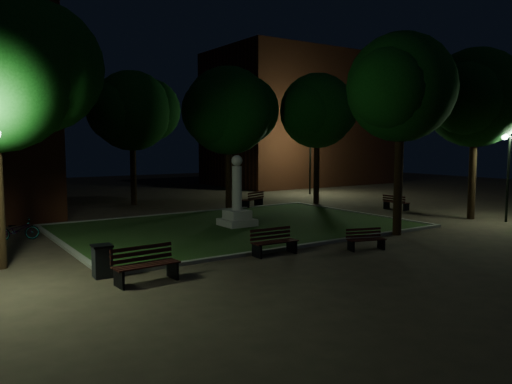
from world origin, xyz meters
TOP-DOWN VIEW (x-y plane):
  - ground at (0.00, 0.00)m, footprint 80.00×80.00m
  - lawn at (0.00, 2.00)m, footprint 15.00×10.00m
  - lawn_kerb at (0.00, 2.00)m, footprint 15.40×10.40m
  - monument at (0.00, 2.00)m, footprint 1.40×1.40m
  - building_far at (18.00, 20.00)m, footprint 16.00×10.00m
  - tree_north_er at (3.03, 7.62)m, footprint 6.17×5.04m
  - tree_ne at (8.97, 6.78)m, footprint 5.71×4.66m
  - tree_east at (11.23, -2.47)m, footprint 5.98×4.88m
  - tree_se at (4.66, -3.33)m, footprint 5.43×4.43m
  - tree_far_north at (-0.84, 12.60)m, footprint 5.96×4.87m
  - lamppost_se at (11.65, -4.00)m, footprint 1.18×0.28m
  - lamppost_ne at (12.26, 11.45)m, footprint 1.18×0.28m
  - bench_near_left at (-1.91, -3.47)m, footprint 1.66×0.64m
  - bench_near_right at (1.30, -4.66)m, footprint 1.46×0.87m
  - bench_west_near at (-6.84, -4.26)m, footprint 1.84×0.73m
  - bench_right_side at (10.69, 1.98)m, footprint 0.66×1.56m
  - bench_far_side at (4.47, 7.43)m, footprint 1.81×1.24m
  - trash_bin at (-7.67, -3.08)m, footprint 0.58×0.58m
  - bicycle at (-8.80, 4.21)m, footprint 1.65×0.71m

SIDE VIEW (x-z plane):
  - ground at x=0.00m, z-range 0.00..0.00m
  - lawn at x=0.00m, z-range 0.00..0.08m
  - lawn_kerb at x=0.00m, z-range 0.00..0.12m
  - bench_near_right at x=1.30m, z-range -0.02..0.73m
  - bench_right_side at x=10.69m, z-range -0.02..0.81m
  - bicycle at x=-8.80m, z-range 0.00..0.84m
  - bench_near_left at x=-1.91m, z-range -0.03..0.87m
  - bench_far_side at x=4.47m, z-range -0.03..0.91m
  - bench_west_near at x=-6.84m, z-range -0.03..0.96m
  - trash_bin at x=-7.67m, z-range 0.01..0.95m
  - monument at x=0.00m, z-range -0.64..2.56m
  - lamppost_ne at x=12.26m, z-range 0.86..5.01m
  - lamppost_se at x=11.65m, z-range 0.87..5.12m
  - tree_north_er at x=3.03m, z-range 1.56..9.73m
  - tree_far_north at x=-0.84m, z-range 1.66..9.87m
  - tree_ne at x=8.97m, z-range 1.74..9.89m
  - building_far at x=18.00m, z-range 0.00..12.00m
  - tree_east at x=11.23m, z-range 1.80..10.28m
  - tree_se at x=4.66m, z-range 1.92..10.20m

